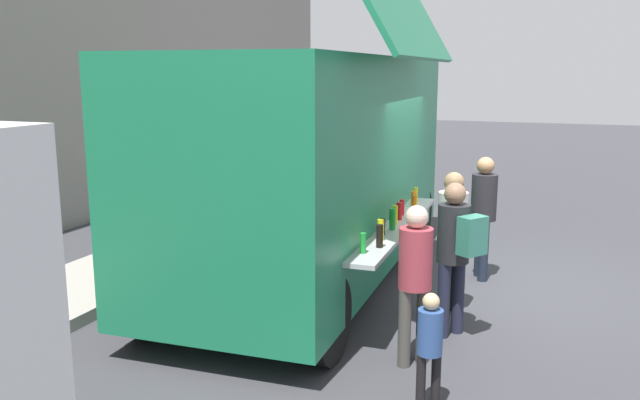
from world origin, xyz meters
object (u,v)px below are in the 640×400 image
at_px(customer_front_ordering, 452,230).
at_px(customer_extra_browsing, 484,207).
at_px(trash_bin, 274,189).
at_px(customer_mid_with_backpack, 456,244).
at_px(food_truck_main, 315,161).
at_px(child_near_queue, 430,341).
at_px(customer_rear_waiting, 415,271).

bearing_deg(customer_front_ordering, customer_extra_browsing, -76.58).
height_order(customer_front_ordering, customer_extra_browsing, customer_extra_browsing).
relative_size(trash_bin, customer_mid_with_backpack, 0.61).
bearing_deg(customer_mid_with_backpack, food_truck_main, 2.17).
relative_size(food_truck_main, child_near_queue, 6.25).
height_order(customer_extra_browsing, child_near_queue, customer_extra_browsing).
height_order(customer_rear_waiting, customer_extra_browsing, customer_extra_browsing).
height_order(customer_rear_waiting, child_near_queue, customer_rear_waiting).
xyz_separation_m(customer_front_ordering, customer_mid_with_backpack, (-0.71, -0.16, 0.02)).
height_order(customer_mid_with_backpack, child_near_queue, customer_mid_with_backpack).
bearing_deg(child_near_queue, customer_extra_browsing, -35.32).
xyz_separation_m(food_truck_main, trash_bin, (3.57, 2.32, -1.15)).
xyz_separation_m(trash_bin, customer_extra_browsing, (-2.74, -4.50, 0.51)).
xyz_separation_m(customer_rear_waiting, customer_extra_browsing, (3.06, -0.25, 0.06)).
distance_m(customer_front_ordering, child_near_queue, 2.46).
height_order(customer_front_ordering, child_near_queue, customer_front_ordering).
distance_m(customer_mid_with_backpack, child_near_queue, 1.76).
relative_size(customer_extra_browsing, child_near_queue, 1.63).
distance_m(customer_rear_waiting, customer_extra_browsing, 3.08).
bearing_deg(customer_extra_browsing, food_truck_main, -0.45).
height_order(food_truck_main, trash_bin, food_truck_main).
xyz_separation_m(customer_front_ordering, customer_rear_waiting, (-1.57, 0.08, -0.06)).
height_order(customer_mid_with_backpack, customer_rear_waiting, customer_mid_with_backpack).
bearing_deg(trash_bin, customer_extra_browsing, -121.36).
bearing_deg(customer_rear_waiting, child_near_queue, 153.83).
bearing_deg(food_truck_main, trash_bin, 30.59).
xyz_separation_m(customer_mid_with_backpack, customer_extra_browsing, (2.20, -0.01, -0.02)).
height_order(trash_bin, customer_rear_waiting, customer_rear_waiting).
bearing_deg(customer_extra_browsing, trash_bin, -52.56).
relative_size(customer_front_ordering, customer_rear_waiting, 1.06).
xyz_separation_m(food_truck_main, customer_extra_browsing, (0.83, -2.18, -0.64)).
xyz_separation_m(trash_bin, customer_rear_waiting, (-5.81, -4.25, 0.45)).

